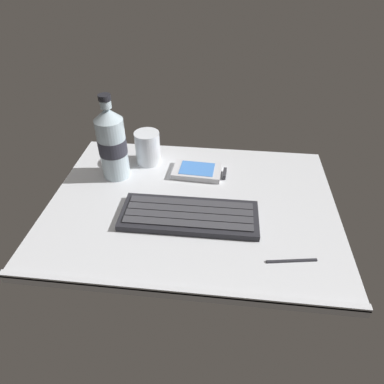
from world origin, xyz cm
name	(u,v)px	position (x,y,z in cm)	size (l,w,h in cm)	color
ground_plane	(192,206)	(0.00, -0.23, -0.99)	(64.00, 48.00, 2.80)	silver
keyboard	(191,215)	(0.28, -5.23, 0.81)	(29.09, 11.24, 1.70)	#232328
handheld_device	(200,171)	(0.66, 11.49, 0.73)	(13.08, 8.21, 1.50)	silver
juice_cup	(148,149)	(-13.14, 15.39, 3.91)	(6.40, 6.40, 8.50)	silver
water_bottle	(112,143)	(-19.80, 8.71, 9.01)	(6.73, 6.73, 20.80)	silver
stylus_pen	(292,260)	(20.27, -14.78, 0.35)	(0.70, 0.70, 9.50)	#26262B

